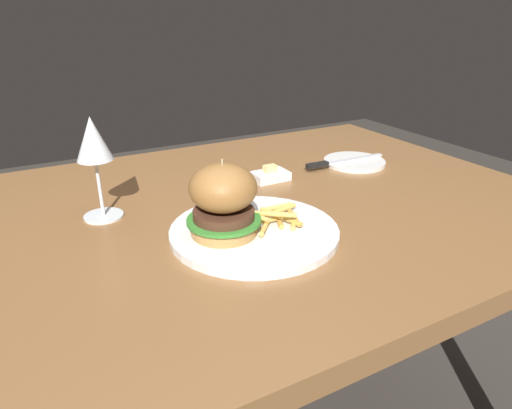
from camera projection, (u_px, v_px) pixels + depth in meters
The scene contains 8 objects.
dining_table at pixel (254, 240), 0.98m from camera, with size 1.26×0.92×0.74m.
main_plate at pixel (254, 232), 0.81m from camera, with size 0.30×0.30×0.01m, color white.
burger_sandwich at pixel (223, 200), 0.77m from camera, with size 0.13×0.13×0.13m.
fries_pile at pixel (278, 217), 0.82m from camera, with size 0.12×0.09×0.03m.
wine_glass at pixel (93, 144), 0.83m from camera, with size 0.08×0.08×0.20m.
bread_plate at pixel (354, 162), 1.18m from camera, with size 0.16×0.16×0.01m, color white.
table_knife at pixel (338, 162), 1.16m from camera, with size 0.23×0.02×0.01m.
butter_dish at pixel (270, 175), 1.07m from camera, with size 0.08×0.06×0.04m.
Camera 1 is at (-0.41, -0.77, 1.11)m, focal length 32.00 mm.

